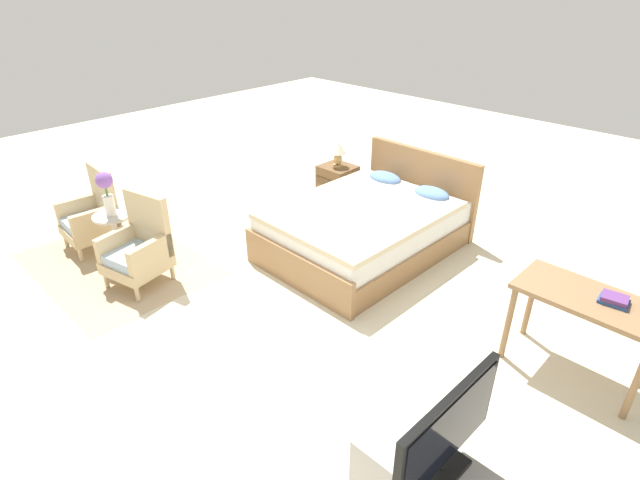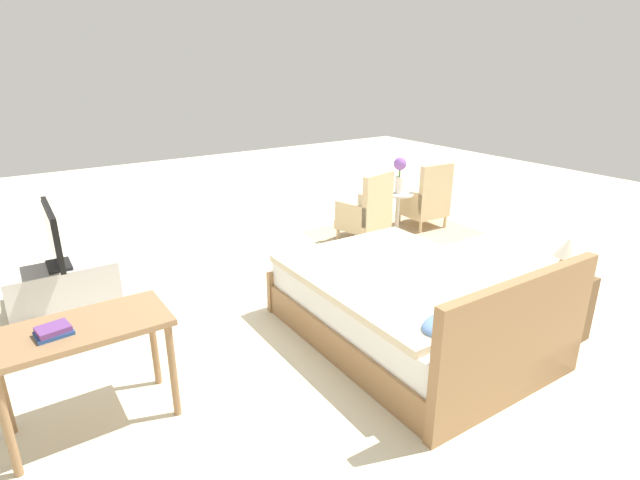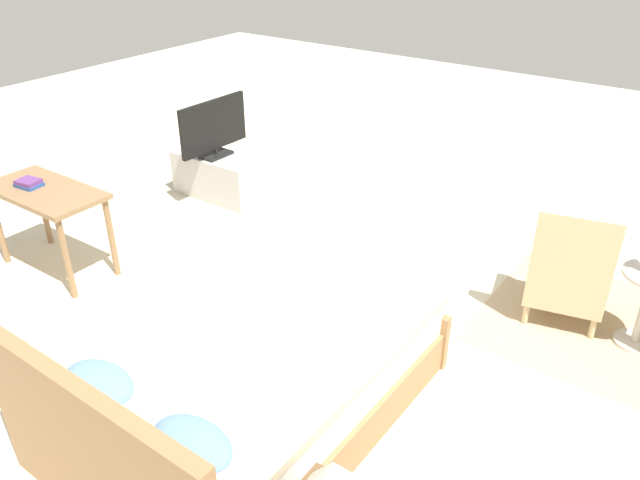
{
  "view_description": "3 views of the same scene",
  "coord_description": "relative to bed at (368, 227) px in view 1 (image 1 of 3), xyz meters",
  "views": [
    {
      "loc": [
        2.88,
        -2.83,
        2.87
      ],
      "look_at": [
        -0.06,
        0.19,
        0.56
      ],
      "focal_mm": 28.0,
      "sensor_mm": 36.0,
      "label": 1
    },
    {
      "loc": [
        2.49,
        3.8,
        2.27
      ],
      "look_at": [
        0.08,
        0.25,
        0.7
      ],
      "focal_mm": 28.0,
      "sensor_mm": 36.0,
      "label": 2
    },
    {
      "loc": [
        -2.21,
        3.18,
        2.77
      ],
      "look_at": [
        0.08,
        -0.06,
        0.58
      ],
      "focal_mm": 35.0,
      "sensor_mm": 36.0,
      "label": 3
    }
  ],
  "objects": [
    {
      "name": "floor_rug",
      "position": [
        -1.77,
        -2.17,
        -0.29
      ],
      "size": [
        2.1,
        1.5,
        0.01
      ],
      "color": "tan",
      "rests_on": "ground_plane"
    },
    {
      "name": "book_stack",
      "position": [
        2.58,
        -0.36,
        0.46
      ],
      "size": [
        0.21,
        0.17,
        0.06
      ],
      "color": "#284C8E",
      "rests_on": "vanity_desk"
    },
    {
      "name": "bed",
      "position": [
        0.0,
        0.0,
        0.0
      ],
      "size": [
        1.58,
        2.19,
        0.96
      ],
      "color": "#997047",
      "rests_on": "ground_plane"
    },
    {
      "name": "ground_plane",
      "position": [
        0.23,
        -1.14,
        -0.3
      ],
      "size": [
        16.0,
        16.0,
        0.0
      ],
      "primitive_type": "plane",
      "color": "beige"
    },
    {
      "name": "side_table",
      "position": [
        -1.77,
        -2.11,
        0.07
      ],
      "size": [
        0.4,
        0.4,
        0.58
      ],
      "color": "beige",
      "rests_on": "ground_plane"
    },
    {
      "name": "nightstand",
      "position": [
        -1.07,
        0.66,
        -0.01
      ],
      "size": [
        0.44,
        0.41,
        0.57
      ],
      "color": "brown",
      "rests_on": "ground_plane"
    },
    {
      "name": "vanity_desk",
      "position": [
        2.43,
        -0.39,
        0.32
      ],
      "size": [
        1.04,
        0.52,
        0.73
      ],
      "color": "#8E6B47",
      "rests_on": "ground_plane"
    },
    {
      "name": "flower_vase",
      "position": [
        -1.77,
        -2.11,
        0.57
      ],
      "size": [
        0.17,
        0.17,
        0.48
      ],
      "color": "silver",
      "rests_on": "side_table"
    },
    {
      "name": "armchair_by_window_left",
      "position": [
        -2.31,
        -2.11,
        0.08
      ],
      "size": [
        0.57,
        0.57,
        0.92
      ],
      "color": "#CCB284",
      "rests_on": "floor_rug"
    },
    {
      "name": "armchair_by_window_right",
      "position": [
        -1.24,
        -2.11,
        0.08
      ],
      "size": [
        0.65,
        0.65,
        0.92
      ],
      "color": "#CCB284",
      "rests_on": "floor_rug"
    },
    {
      "name": "table_lamp",
      "position": [
        -1.07,
        0.66,
        0.49
      ],
      "size": [
        0.22,
        0.22,
        0.33
      ],
      "color": "tan",
      "rests_on": "nightstand"
    },
    {
      "name": "tv_flatscreen",
      "position": [
        2.34,
        -2.23,
        0.45
      ],
      "size": [
        0.21,
        0.86,
        0.58
      ],
      "color": "black",
      "rests_on": "tv_stand"
    }
  ]
}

